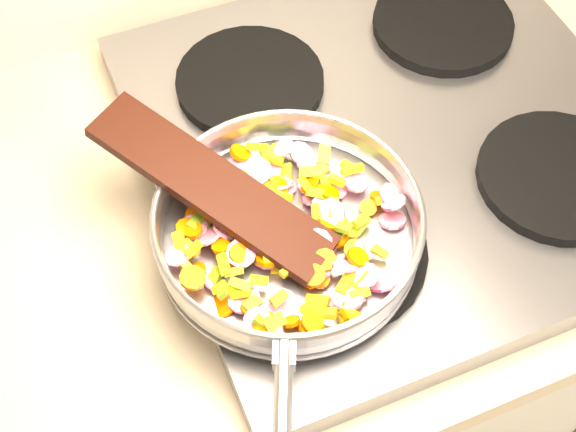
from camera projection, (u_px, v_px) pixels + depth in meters
name	position (u px, v px, depth m)	size (l,w,h in m)	color
cooktop	(395.00, 141.00, 1.01)	(0.60, 0.60, 0.04)	#939399
grate_fl	(341.00, 254.00, 0.88)	(0.19, 0.19, 0.02)	black
grate_fr	(558.00, 176.00, 0.94)	(0.19, 0.19, 0.02)	black
grate_bl	(250.00, 81.00, 1.02)	(0.19, 0.19, 0.02)	black
grate_br	(443.00, 24.00, 1.08)	(0.19, 0.19, 0.02)	black
saute_pan	(288.00, 227.00, 0.85)	(0.33, 0.47, 0.06)	#9E9EA5
vegetable_heap	(285.00, 231.00, 0.86)	(0.27, 0.27, 0.05)	#7FA219
wooden_spatula	(212.00, 186.00, 0.86)	(0.29, 0.07, 0.01)	black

